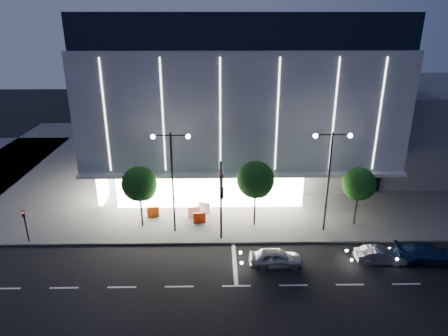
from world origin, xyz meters
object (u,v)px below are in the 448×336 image
tree_mid (256,182)px  barrier_d (194,212)px  street_lamp_west (172,169)px  car_lead (276,258)px  street_lamp_east (330,168)px  ped_signal_far (25,223)px  barrier_b (204,207)px  traffic_mast (221,192)px  tree_right (359,186)px  car_third (428,254)px  tree_left (140,186)px  car_second (380,255)px  barrier_c (199,218)px  barrier_a (153,212)px

tree_mid → barrier_d: bearing=164.0°
street_lamp_west → car_lead: size_ratio=2.24×
street_lamp_east → ped_signal_far: bearing=-176.6°
car_lead → barrier_b: bearing=32.7°
traffic_mast → tree_right: 12.63m
traffic_mast → car_third: bearing=-7.7°
street_lamp_west → tree_right: size_ratio=1.63×
ped_signal_far → tree_left: size_ratio=0.52×
traffic_mast → car_second: traffic_mast is taller
traffic_mast → street_lamp_east: street_lamp_east is taller
car_lead → car_third: car_third is taller
tree_left → barrier_d: tree_left is taller
tree_mid → barrier_c: tree_mid is taller
traffic_mast → tree_left: 7.95m
car_lead → barrier_d: car_lead is taller
tree_left → barrier_a: size_ratio=5.20×
street_lamp_east → tree_mid: bearing=170.3°
street_lamp_east → car_lead: 8.83m
traffic_mast → car_lead: (4.09, -2.44, -4.34)m
tree_left → barrier_c: bearing=4.8°
street_lamp_east → barrier_a: 16.38m
barrier_c → car_lead: bearing=-55.8°
car_third → tree_right: bearing=37.1°
street_lamp_west → car_third: 20.99m
traffic_mast → car_second: size_ratio=1.88×
car_third → barrier_b: bearing=68.7°
street_lamp_west → car_second: street_lamp_west is taller
traffic_mast → barrier_d: 7.30m
car_lead → barrier_d: 10.15m
tree_right → car_second: 6.70m
street_lamp_west → car_second: 17.62m
car_second → barrier_b: (-13.63, 8.38, 0.03)m
traffic_mast → barrier_d: (-2.51, 5.27, -4.38)m
barrier_a → car_second: bearing=-29.4°
tree_mid → tree_right: (9.00, -0.00, -0.45)m
tree_mid → car_second: 11.40m
ped_signal_far → barrier_d: ped_signal_far is taller
ped_signal_far → barrier_d: 14.15m
tree_mid → car_lead: size_ratio=1.53×
barrier_c → barrier_d: size_ratio=1.00×
street_lamp_east → tree_mid: size_ratio=1.46×
street_lamp_east → barrier_a: street_lamp_east is taller
car_third → barrier_a: (-22.02, 7.46, -0.04)m
street_lamp_east → tree_left: bearing=176.3°
street_lamp_west → tree_mid: bearing=8.3°
barrier_c → street_lamp_east: bearing=-15.9°
street_lamp_west → tree_right: 16.19m
car_third → barrier_d: (-18.26, 7.40, -0.04)m
street_lamp_west → barrier_d: (1.48, 2.61, -5.31)m
car_lead → tree_mid: bearing=9.5°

